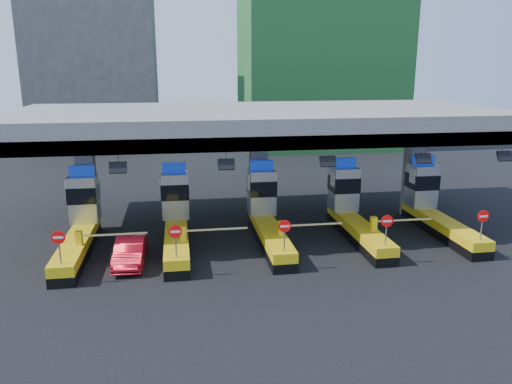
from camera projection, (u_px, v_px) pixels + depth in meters
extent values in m
plane|color=black|center=(267.00, 239.00, 28.02)|extent=(120.00, 120.00, 0.00)
cube|color=slate|center=(258.00, 122.00, 29.35)|extent=(28.00, 12.00, 1.50)
cube|color=#4C4C49|center=(277.00, 143.00, 23.99)|extent=(28.00, 0.60, 0.70)
cube|color=slate|center=(87.00, 186.00, 28.70)|extent=(1.00, 1.00, 5.50)
cube|color=slate|center=(258.00, 180.00, 30.21)|extent=(1.00, 1.00, 5.50)
cube|color=slate|center=(413.00, 174.00, 31.72)|extent=(1.00, 1.00, 5.50)
cylinder|color=slate|center=(118.00, 159.00, 23.01)|extent=(0.06, 0.06, 0.50)
cube|color=black|center=(118.00, 168.00, 22.90)|extent=(0.80, 0.38, 0.54)
cylinder|color=slate|center=(226.00, 156.00, 23.76)|extent=(0.06, 0.06, 0.50)
cube|color=black|center=(226.00, 164.00, 23.66)|extent=(0.80, 0.38, 0.54)
cylinder|color=slate|center=(327.00, 154.00, 24.52)|extent=(0.06, 0.06, 0.50)
cube|color=black|center=(328.00, 161.00, 24.41)|extent=(0.80, 0.38, 0.54)
cylinder|color=slate|center=(422.00, 151.00, 25.27)|extent=(0.06, 0.06, 0.50)
cube|color=black|center=(423.00, 158.00, 25.17)|extent=(0.80, 0.38, 0.54)
cylinder|color=slate|center=(503.00, 149.00, 25.95)|extent=(0.06, 0.06, 0.50)
cube|color=black|center=(505.00, 156.00, 25.85)|extent=(0.80, 0.38, 0.54)
cube|color=black|center=(78.00, 251.00, 25.49)|extent=(1.20, 8.00, 0.50)
cube|color=#E5B70C|center=(77.00, 242.00, 25.36)|extent=(1.20, 8.00, 0.50)
cube|color=#9EA3A8|center=(84.00, 198.00, 27.66)|extent=(1.50, 1.50, 2.60)
cube|color=black|center=(84.00, 193.00, 27.57)|extent=(1.56, 1.56, 0.90)
cube|color=#0C2DBF|center=(82.00, 171.00, 27.28)|extent=(1.30, 0.35, 0.55)
cube|color=white|center=(67.00, 188.00, 27.08)|extent=(0.06, 0.70, 0.90)
cylinder|color=slate|center=(60.00, 250.00, 21.70)|extent=(0.07, 0.07, 1.30)
cylinder|color=red|center=(58.00, 237.00, 21.52)|extent=(0.60, 0.04, 0.60)
cube|color=white|center=(58.00, 238.00, 21.49)|extent=(0.42, 0.02, 0.10)
cube|color=#E5B70C|center=(79.00, 238.00, 24.12)|extent=(0.30, 0.35, 0.70)
cube|color=white|center=(114.00, 234.00, 24.34)|extent=(3.20, 0.08, 0.08)
cube|color=black|center=(177.00, 246.00, 26.24)|extent=(1.20, 8.00, 0.50)
cube|color=#E5B70C|center=(176.00, 237.00, 26.12)|extent=(1.20, 8.00, 0.50)
cube|color=#9EA3A8|center=(175.00, 195.00, 28.42)|extent=(1.50, 1.50, 2.60)
cube|color=black|center=(175.00, 190.00, 28.33)|extent=(1.56, 1.56, 0.90)
cube|color=#0C2DBF|center=(174.00, 168.00, 28.03)|extent=(1.30, 0.35, 0.55)
cube|color=white|center=(160.00, 185.00, 27.84)|extent=(0.06, 0.70, 0.90)
cylinder|color=slate|center=(176.00, 244.00, 22.45)|extent=(0.07, 0.07, 1.30)
cylinder|color=red|center=(175.00, 232.00, 22.27)|extent=(0.60, 0.04, 0.60)
cube|color=white|center=(175.00, 232.00, 22.25)|extent=(0.42, 0.02, 0.10)
cube|color=#E5B70C|center=(183.00, 233.00, 24.87)|extent=(0.30, 0.35, 0.70)
cube|color=white|center=(216.00, 229.00, 25.10)|extent=(3.20, 0.08, 0.08)
cube|color=black|center=(270.00, 241.00, 27.00)|extent=(1.20, 8.00, 0.50)
cube|color=#E5B70C|center=(270.00, 232.00, 26.87)|extent=(1.20, 8.00, 0.50)
cube|color=#9EA3A8|center=(262.00, 192.00, 29.17)|extent=(1.50, 1.50, 2.60)
cube|color=black|center=(262.00, 187.00, 29.08)|extent=(1.56, 1.56, 0.90)
cube|color=#0C2DBF|center=(262.00, 165.00, 28.79)|extent=(1.30, 0.35, 0.55)
cube|color=white|center=(249.00, 181.00, 28.59)|extent=(0.06, 0.70, 0.90)
cylinder|color=slate|center=(284.00, 238.00, 23.21)|extent=(0.07, 0.07, 1.30)
cylinder|color=red|center=(285.00, 226.00, 23.03)|extent=(0.60, 0.04, 0.60)
cube|color=white|center=(285.00, 226.00, 23.01)|extent=(0.42, 0.02, 0.10)
cube|color=#E5B70C|center=(281.00, 228.00, 25.63)|extent=(0.30, 0.35, 0.70)
cube|color=white|center=(312.00, 225.00, 25.85)|extent=(3.20, 0.08, 0.08)
cube|color=black|center=(358.00, 236.00, 27.75)|extent=(1.20, 8.00, 0.50)
cube|color=#E5B70C|center=(359.00, 227.00, 27.63)|extent=(1.20, 8.00, 0.50)
cube|color=#9EA3A8|center=(344.00, 188.00, 29.93)|extent=(1.50, 1.50, 2.60)
cube|color=black|center=(344.00, 184.00, 29.84)|extent=(1.56, 1.56, 0.90)
cube|color=#0C2DBF|center=(345.00, 162.00, 29.54)|extent=(1.30, 0.35, 0.55)
cube|color=white|center=(333.00, 179.00, 29.35)|extent=(0.06, 0.70, 0.90)
cylinder|color=slate|center=(386.00, 233.00, 23.96)|extent=(0.07, 0.07, 1.30)
cylinder|color=red|center=(387.00, 221.00, 23.78)|extent=(0.60, 0.04, 0.60)
cube|color=white|center=(387.00, 221.00, 23.76)|extent=(0.42, 0.02, 0.10)
cube|color=#E5B70C|center=(374.00, 223.00, 26.39)|extent=(0.30, 0.35, 0.70)
cube|color=white|center=(403.00, 220.00, 26.61)|extent=(3.20, 0.08, 0.08)
cube|color=black|center=(442.00, 231.00, 28.51)|extent=(1.20, 8.00, 0.50)
cube|color=#E5B70C|center=(443.00, 223.00, 28.38)|extent=(1.20, 8.00, 0.50)
cube|color=#9EA3A8|center=(422.00, 185.00, 30.68)|extent=(1.50, 1.50, 2.60)
cube|color=black|center=(422.00, 181.00, 30.59)|extent=(1.56, 1.56, 0.90)
cube|color=#0C2DBF|center=(424.00, 160.00, 30.30)|extent=(1.30, 0.35, 0.55)
cube|color=white|center=(412.00, 176.00, 30.10)|extent=(0.06, 0.70, 0.90)
cylinder|color=slate|center=(482.00, 228.00, 24.72)|extent=(0.07, 0.07, 1.30)
cylinder|color=red|center=(483.00, 216.00, 24.54)|extent=(0.60, 0.04, 0.60)
cube|color=white|center=(484.00, 216.00, 24.52)|extent=(0.42, 0.02, 0.10)
cube|color=#E5B70C|center=(461.00, 219.00, 27.14)|extent=(0.30, 0.35, 0.70)
cube|color=white|center=(489.00, 216.00, 27.36)|extent=(3.20, 0.08, 0.08)
cube|color=#1E5926|center=(321.00, 25.00, 57.03)|extent=(18.00, 12.00, 28.00)
cube|color=#4C4C49|center=(95.00, 70.00, 58.16)|extent=(14.00, 10.00, 18.00)
imported|color=#B80E19|center=(130.00, 251.00, 24.40)|extent=(1.47, 3.97, 1.30)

